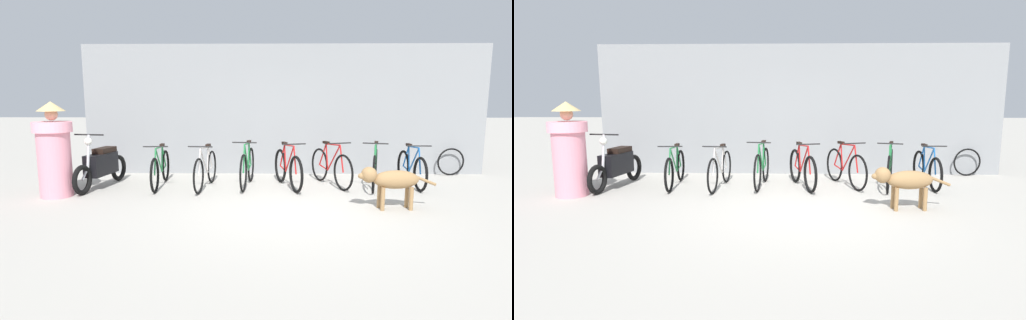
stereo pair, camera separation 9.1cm
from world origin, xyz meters
The scene contains 13 objects.
ground_plane centered at (0.00, 0.00, 0.00)m, with size 60.00×60.00×0.00m, color #ADA89E.
shop_wall_back centered at (0.00, 3.13, 1.47)m, with size 9.13×0.20×2.93m.
bicycle_0 centered at (-2.51, 1.64, 0.35)m, with size 0.46×1.74×0.85m.
bicycle_1 centered at (-1.60, 1.52, 0.36)m, with size 0.46×1.69×0.87m.
bicycle_2 centered at (-0.79, 1.68, 0.38)m, with size 0.46×1.68×0.93m.
bicycle_3 centered at (0.00, 1.62, 0.37)m, with size 0.55×1.63×0.90m.
bicycle_4 centered at (0.87, 1.78, 0.37)m, with size 0.62×1.58×0.90m.
bicycle_5 centered at (1.70, 1.62, 0.38)m, with size 0.60×1.67×0.92m.
bicycle_6 centered at (2.46, 1.75, 0.35)m, with size 0.46×1.61×0.86m.
motorcycle centered at (-3.65, 1.55, 0.43)m, with size 0.58×1.84×1.08m.
stray_dog centered at (1.52, 0.06, 0.47)m, with size 1.26×0.34×0.68m.
person_in_robes centered at (-4.16, 0.80, 0.83)m, with size 0.90×0.90×1.68m.
spare_tire_left centered at (3.77, 2.89, 0.31)m, with size 0.62×0.08×0.62m.
Camera 1 is at (-0.48, -6.09, 1.74)m, focal length 28.00 mm.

